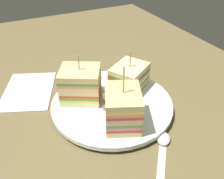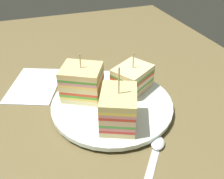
{
  "view_description": "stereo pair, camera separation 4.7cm",
  "coord_description": "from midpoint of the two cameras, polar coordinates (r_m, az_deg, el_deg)",
  "views": [
    {
      "loc": [
        34.23,
        -16.87,
        31.64
      ],
      "look_at": [
        0.0,
        0.0,
        4.62
      ],
      "focal_mm": 38.52,
      "sensor_mm": 36.0,
      "label": 1
    },
    {
      "loc": [
        36.04,
        -12.56,
        31.64
      ],
      "look_at": [
        0.0,
        0.0,
        4.62
      ],
      "focal_mm": 38.52,
      "sensor_mm": 36.0,
      "label": 2
    }
  ],
  "objects": [
    {
      "name": "napkin",
      "position": [
        0.58,
        -15.68,
        1.04
      ],
      "size": [
        17.59,
        15.28,
        0.5
      ],
      "primitive_type": "cube",
      "rotation": [
        0.0,
        0.0,
        -0.38
      ],
      "color": "silver",
      "rests_on": "ground_plane"
    },
    {
      "name": "chip_pile",
      "position": [
        0.48,
        4.07,
        -1.42
      ],
      "size": [
        7.02,
        6.72,
        2.68
      ],
      "color": "#D4C15A",
      "rests_on": "plate"
    },
    {
      "name": "sandwich_wedge_0",
      "position": [
        0.48,
        -4.34,
        1.62
      ],
      "size": [
        9.37,
        9.87,
        9.78
      ],
      "rotation": [
        0.0,
        0.0,
        7.36
      ],
      "color": "beige",
      "rests_on": "plate"
    },
    {
      "name": "sandwich_wedge_1",
      "position": [
        0.42,
        4.74,
        -4.68
      ],
      "size": [
        9.48,
        8.6,
        11.6
      ],
      "rotation": [
        0.0,
        0.0,
        9.01
      ],
      "color": "#D9C387",
      "rests_on": "plate"
    },
    {
      "name": "spoon",
      "position": [
        0.42,
        13.41,
        -14.9
      ],
      "size": [
        12.99,
        11.02,
        1.0
      ],
      "rotation": [
        0.0,
        0.0,
        2.46
      ],
      "color": "silver",
      "rests_on": "ground_plane"
    },
    {
      "name": "sandwich_wedge_2",
      "position": [
        0.51,
        7.4,
        2.54
      ],
      "size": [
        9.2,
        9.75,
        8.66
      ],
      "rotation": [
        0.0,
        0.0,
        11.55
      ],
      "color": "beige",
      "rests_on": "plate"
    },
    {
      "name": "ground_plane",
      "position": [
        0.5,
        2.68,
        -5.26
      ],
      "size": [
        125.67,
        82.69,
        1.8
      ],
      "primitive_type": "cube",
      "color": "brown"
    },
    {
      "name": "plate",
      "position": [
        0.49,
        2.74,
        -3.58
      ],
      "size": [
        24.37,
        24.37,
        1.62
      ],
      "color": "white",
      "rests_on": "ground_plane"
    }
  ]
}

